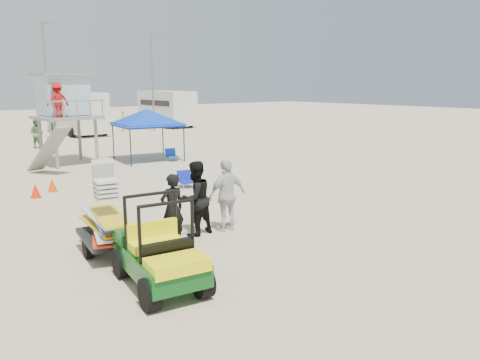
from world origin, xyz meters
TOP-DOWN VIEW (x-y plane):
  - ground at (0.00, 0.00)m, footprint 140.00×140.00m
  - utility_cart at (-3.28, 0.83)m, footprint 1.51×2.48m
  - surf_trailer at (-3.27, 3.16)m, footprint 1.46×2.31m
  - man_left at (-1.76, 2.86)m, footprint 0.65×0.43m
  - man_mid at (-0.91, 3.11)m, footprint 1.04×0.85m
  - man_right at (-0.06, 2.86)m, footprint 1.16×0.51m
  - lifeguard_tower at (0.38, 16.33)m, footprint 2.80×2.80m
  - canopy_blue at (4.08, 14.89)m, footprint 3.32×3.32m
  - cone_near at (-2.18, 10.66)m, footprint 0.34×0.34m
  - cone_far at (-2.95, 10.05)m, footprint 0.34×0.34m
  - beach_chair_b at (2.05, 8.19)m, footprint 0.64×0.69m
  - beach_chair_c at (4.91, 13.95)m, footprint 0.64×0.69m
  - rv_mid_right at (6.00, 29.99)m, footprint 2.64×7.00m
  - rv_far_right at (15.00, 31.49)m, footprint 2.64×6.60m
  - light_pole_left at (3.00, 27.00)m, footprint 0.14×0.14m
  - light_pole_right at (12.00, 28.50)m, footprint 0.14×0.14m
  - distant_beachgoers at (3.68, 25.33)m, footprint 9.88×7.86m

SIDE VIEW (x-z plane):
  - ground at x=0.00m, z-range 0.00..0.00m
  - cone_near at x=-2.18m, z-range 0.00..0.50m
  - cone_far at x=-2.95m, z-range 0.00..0.50m
  - beach_chair_b at x=2.05m, z-range -0.01..0.63m
  - beach_chair_c at x=4.91m, z-range -0.01..0.63m
  - surf_trailer at x=-3.27m, z-range -0.18..1.78m
  - utility_cart at x=-3.28m, z-range -0.06..1.71m
  - man_left at x=-1.76m, z-range 0.00..1.77m
  - distant_beachgoers at x=3.68m, z-range -0.01..1.82m
  - man_mid at x=-0.91m, z-range 0.00..1.96m
  - man_right at x=-0.06m, z-range 0.00..1.96m
  - rv_far_right at x=15.00m, z-range 0.17..3.42m
  - rv_mid_right at x=6.00m, z-range 0.17..3.42m
  - canopy_blue at x=4.08m, z-range 0.98..4.04m
  - lifeguard_tower at x=0.38m, z-range 1.05..5.34m
  - light_pole_left at x=3.00m, z-range 0.00..8.00m
  - light_pole_right at x=12.00m, z-range 0.00..8.00m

